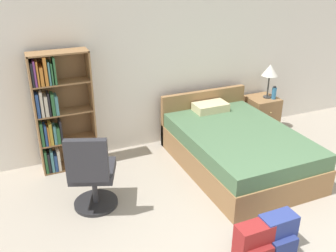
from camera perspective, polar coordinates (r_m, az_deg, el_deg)
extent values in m
cube|color=white|center=(5.55, -0.23, 10.15)|extent=(9.00, 0.06, 2.60)
cube|color=olive|center=(5.06, -19.51, 1.32)|extent=(0.02, 0.28, 1.61)
cube|color=olive|center=(5.13, -11.51, 2.64)|extent=(0.02, 0.28, 1.61)
cube|color=brown|center=(5.20, -15.71, 2.50)|extent=(0.74, 0.01, 1.61)
cube|color=olive|center=(5.43, -14.54, -5.79)|extent=(0.70, 0.26, 0.02)
cube|color=#2D6638|center=(5.28, -18.12, -5.08)|extent=(0.03, 0.16, 0.32)
cube|color=black|center=(5.30, -17.72, -5.14)|extent=(0.03, 0.18, 0.28)
cube|color=teal|center=(5.30, -17.30, -4.89)|extent=(0.04, 0.20, 0.30)
cube|color=navy|center=(5.31, -16.78, -5.15)|extent=(0.04, 0.18, 0.24)
cube|color=beige|center=(5.29, -16.34, -4.82)|extent=(0.04, 0.16, 0.30)
cube|color=olive|center=(5.24, -15.00, -1.98)|extent=(0.70, 0.26, 0.02)
cube|color=#2D6638|center=(5.12, -18.72, -1.00)|extent=(0.04, 0.21, 0.32)
cube|color=navy|center=(5.11, -18.18, -1.19)|extent=(0.03, 0.17, 0.28)
cube|color=orange|center=(5.11, -17.81, -1.24)|extent=(0.02, 0.16, 0.27)
cube|color=gold|center=(5.12, -17.47, -0.97)|extent=(0.04, 0.17, 0.30)
cube|color=teal|center=(5.12, -16.91, -1.14)|extent=(0.03, 0.16, 0.25)
cube|color=#2D6638|center=(5.15, -16.47, -1.11)|extent=(0.04, 0.20, 0.23)
cube|color=black|center=(5.14, -16.09, -0.61)|extent=(0.03, 0.20, 0.31)
cube|color=olive|center=(5.08, -15.49, 2.09)|extent=(0.70, 0.26, 0.02)
cube|color=navy|center=(4.95, -19.29, 3.04)|extent=(0.04, 0.15, 0.31)
cube|color=beige|center=(4.96, -18.76, 3.29)|extent=(0.04, 0.18, 0.33)
cube|color=beige|center=(4.98, -18.15, 3.09)|extent=(0.04, 0.20, 0.27)
cube|color=black|center=(4.96, -17.72, 3.28)|extent=(0.02, 0.17, 0.30)
cube|color=#2D6638|center=(4.97, -17.18, 3.26)|extent=(0.04, 0.16, 0.28)
cube|color=teal|center=(4.99, -16.68, 3.21)|extent=(0.04, 0.19, 0.25)
cube|color=olive|center=(4.94, -16.01, 6.41)|extent=(0.70, 0.26, 0.02)
cube|color=black|center=(4.85, -20.04, 7.50)|extent=(0.03, 0.21, 0.30)
cube|color=#7A387F|center=(4.85, -19.72, 7.66)|extent=(0.02, 0.21, 0.32)
cube|color=orange|center=(4.85, -19.34, 7.67)|extent=(0.02, 0.21, 0.31)
cube|color=orange|center=(4.87, -18.80, 7.36)|extent=(0.04, 0.22, 0.24)
cube|color=orange|center=(4.85, -18.26, 8.07)|extent=(0.04, 0.19, 0.35)
cube|color=teal|center=(4.85, -17.72, 7.76)|extent=(0.02, 0.17, 0.29)
cube|color=#2D6638|center=(4.87, -17.38, 7.77)|extent=(0.02, 0.21, 0.27)
cube|color=#2D6638|center=(4.85, -16.99, 8.18)|extent=(0.03, 0.19, 0.34)
cube|color=olive|center=(4.85, -16.54, 10.71)|extent=(0.74, 0.28, 0.02)
cube|color=olive|center=(5.23, 10.49, -4.54)|extent=(1.41, 2.07, 0.34)
cube|color=#4C704C|center=(5.10, 10.73, -1.83)|extent=(1.38, 2.03, 0.21)
cube|color=olive|center=(5.89, 5.40, 1.69)|extent=(1.41, 0.08, 0.80)
cube|color=beige|center=(5.64, 6.50, 2.90)|extent=(0.50, 0.30, 0.12)
cylinder|color=#232326|center=(4.59, -10.89, -11.42)|extent=(0.51, 0.51, 0.04)
cylinder|color=#333338|center=(4.47, -11.10, -9.29)|extent=(0.06, 0.06, 0.37)
cube|color=#2D2D33|center=(4.35, -11.35, -6.71)|extent=(0.62, 0.62, 0.10)
cube|color=#2D2D33|center=(3.96, -12.28, -5.20)|extent=(0.44, 0.23, 0.48)
cube|color=olive|center=(6.37, 13.98, 1.76)|extent=(0.46, 0.46, 0.58)
sphere|color=tan|center=(6.15, 15.41, 1.96)|extent=(0.02, 0.02, 0.02)
cylinder|color=#333333|center=(6.28, 14.85, 4.30)|extent=(0.12, 0.12, 0.02)
cylinder|color=#333333|center=(6.22, 15.03, 5.89)|extent=(0.02, 0.02, 0.35)
cone|color=silver|center=(6.15, 15.30, 8.22)|extent=(0.25, 0.25, 0.18)
cylinder|color=teal|center=(6.22, 15.85, 4.82)|extent=(0.07, 0.07, 0.19)
cylinder|color=#2D2D33|center=(6.19, 15.96, 5.74)|extent=(0.05, 0.05, 0.02)
cube|color=navy|center=(3.98, 16.27, -15.23)|extent=(0.36, 0.20, 0.39)
cube|color=navy|center=(3.97, 17.36, -17.26)|extent=(0.27, 0.07, 0.18)
cube|color=maroon|center=(3.84, 12.86, -16.73)|extent=(0.35, 0.19, 0.37)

